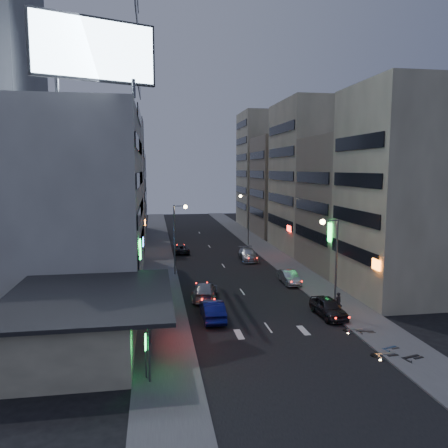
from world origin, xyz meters
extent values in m
plane|color=black|center=(0.00, 0.00, 0.00)|extent=(180.00, 180.00, 0.00)
cube|color=#4C4C4F|center=(-8.00, 30.00, 0.06)|extent=(4.00, 120.00, 0.12)
cube|color=#4C4C4F|center=(8.00, 30.00, 0.06)|extent=(4.00, 120.00, 0.12)
cube|color=beige|center=(-14.00, 2.00, 1.80)|extent=(8.00, 12.00, 3.60)
cube|color=black|center=(-13.00, 2.00, 3.75)|extent=(11.00, 13.00, 0.25)
cube|color=black|center=(-8.90, 2.00, 3.10)|extent=(0.12, 4.00, 0.90)
cube|color=#FF1E14|center=(-8.82, 2.00, 3.10)|extent=(0.04, 3.70, 0.70)
cube|color=beige|center=(-17.00, 20.00, 9.00)|extent=(14.00, 24.00, 18.00)
cube|color=beige|center=(15.00, 10.50, 10.00)|extent=(10.00, 11.00, 20.00)
cube|color=gray|center=(15.50, 22.00, 8.00)|extent=(11.00, 12.00, 16.00)
cube|color=beige|center=(15.00, 35.00, 11.00)|extent=(10.00, 14.00, 22.00)
cube|color=beige|center=(-15.50, 45.00, 10.00)|extent=(11.00, 10.00, 20.00)
cube|color=slate|center=(-16.00, 58.00, 7.50)|extent=(12.00, 10.00, 15.00)
cube|color=gray|center=(15.50, 50.00, 9.00)|extent=(11.00, 12.00, 18.00)
cube|color=beige|center=(16.00, 64.00, 12.00)|extent=(12.00, 12.00, 24.00)
cylinder|color=#595B60|center=(-16.00, 10.00, 18.75)|extent=(0.30, 0.30, 1.50)
cylinder|color=#595B60|center=(-10.00, 10.00, 18.75)|extent=(0.30, 0.30, 1.50)
cube|color=black|center=(-13.00, 10.00, 21.70)|extent=(9.52, 3.75, 5.00)
cube|color=#ACCDE6|center=(-12.92, 9.79, 21.70)|extent=(9.04, 3.34, 4.60)
cylinder|color=#595B60|center=(6.30, 6.00, 4.12)|extent=(0.16, 0.16, 8.00)
cylinder|color=#595B60|center=(5.60, 6.00, 8.02)|extent=(1.40, 0.10, 0.10)
sphere|color=#FFD88C|center=(5.00, 6.00, 7.92)|extent=(0.44, 0.44, 0.44)
cylinder|color=#595B60|center=(-6.30, 22.00, 4.12)|extent=(0.16, 0.16, 8.00)
cylinder|color=#595B60|center=(-5.60, 22.00, 8.02)|extent=(1.40, 0.10, 0.10)
sphere|color=#FFD88C|center=(-5.00, 22.00, 7.92)|extent=(0.44, 0.44, 0.44)
cylinder|color=#595B60|center=(6.30, 40.00, 4.12)|extent=(0.16, 0.16, 8.00)
cylinder|color=#595B60|center=(5.60, 40.00, 8.02)|extent=(1.40, 0.10, 0.10)
sphere|color=#FFD88C|center=(5.00, 40.00, 7.92)|extent=(0.44, 0.44, 0.44)
imported|color=#27262B|center=(5.60, 5.70, 0.79)|extent=(2.05, 4.70, 1.58)
imported|color=#AFB3B8|center=(5.60, 16.34, 0.70)|extent=(1.50, 4.25, 1.40)
imported|color=#28282D|center=(-4.69, 35.20, 0.63)|extent=(2.12, 4.57, 1.27)
imported|color=#ACB0B4|center=(3.83, 28.73, 0.78)|extent=(2.43, 5.48, 1.56)
imported|color=navy|center=(-4.02, 6.53, 0.80)|extent=(1.70, 4.86, 1.60)
imported|color=#9C9EA4|center=(-3.96, 12.22, 0.77)|extent=(3.16, 5.65, 1.55)
imported|color=black|center=(6.72, 6.34, 0.97)|extent=(0.70, 0.55, 1.71)
camera|label=1|loc=(-8.58, -27.53, 12.24)|focal=35.00mm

